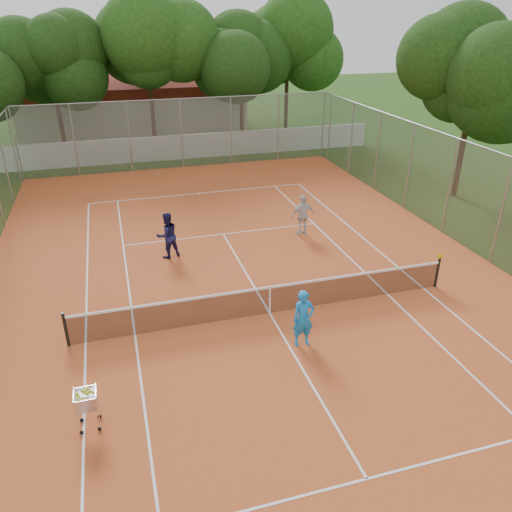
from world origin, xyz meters
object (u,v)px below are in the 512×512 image
object	(u,v)px
clubhouse	(132,101)
player_far_right	(303,215)
ball_hopper	(88,409)
tennis_net	(270,300)
player_far_left	(167,235)
player_near	(303,319)

from	to	relation	value
clubhouse	player_far_right	bearing A→B (deg)	-77.59
clubhouse	player_far_right	world-z (taller)	clubhouse
clubhouse	ball_hopper	xyz separation A→B (m)	(-3.33, -32.35, -1.65)
player_far_right	clubhouse	bearing A→B (deg)	-80.19
tennis_net	player_far_left	bearing A→B (deg)	116.83
tennis_net	clubhouse	distance (m)	29.12
player_far_left	player_far_right	world-z (taller)	player_far_left
tennis_net	player_near	world-z (taller)	player_near
player_near	player_far_left	world-z (taller)	player_far_left
player_far_right	ball_hopper	size ratio (longest dim) A/B	1.64
tennis_net	player_near	bearing A→B (deg)	-77.32
tennis_net	player_far_right	xyz separation A→B (m)	(3.19, 5.43, 0.38)
tennis_net	clubhouse	world-z (taller)	clubhouse
player_near	player_far_right	size ratio (longest dim) A/B	0.97
clubhouse	ball_hopper	size ratio (longest dim) A/B	15.50
player_near	player_far_left	distance (m)	7.26
player_near	player_far_right	world-z (taller)	player_far_right
player_near	player_far_left	size ratio (longest dim) A/B	0.94
player_near	tennis_net	bearing A→B (deg)	105.05
player_near	player_far_left	bearing A→B (deg)	115.70
tennis_net	ball_hopper	distance (m)	6.30
clubhouse	player_far_left	size ratio (longest dim) A/B	9.19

